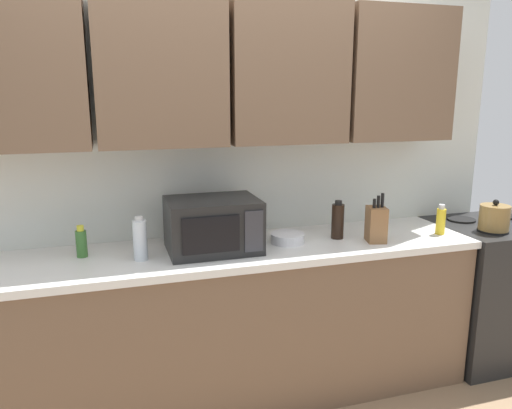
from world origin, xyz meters
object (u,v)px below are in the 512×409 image
at_px(bottle_yellow_mustard, 441,221).
at_px(bottle_soy_dark, 338,221).
at_px(bowl_ceramic_small, 288,238).
at_px(kettle, 494,217).
at_px(microwave, 213,225).
at_px(stove_range, 491,289).
at_px(bottle_clear_tall, 140,240).
at_px(knife_block, 376,224).
at_px(bottle_green_oil, 81,243).

distance_m(bottle_yellow_mustard, bottle_soy_dark, 0.63).
height_order(bottle_yellow_mustard, bottle_soy_dark, bottle_soy_dark).
xyz_separation_m(bottle_yellow_mustard, bowl_ceramic_small, (-0.93, 0.11, -0.06)).
height_order(kettle, microwave, microwave).
bearing_deg(stove_range, bottle_yellow_mustard, -170.23).
height_order(stove_range, bottle_clear_tall, bottle_clear_tall).
xyz_separation_m(microwave, bowl_ceramic_small, (0.43, 0.01, -0.11)).
height_order(knife_block, bottle_green_oil, knife_block).
relative_size(stove_range, bottle_clear_tall, 4.07).
relative_size(bottle_soy_dark, bowl_ceramic_small, 1.18).
bearing_deg(bottle_green_oil, microwave, -7.83).
bearing_deg(kettle, microwave, 175.11).
xyz_separation_m(knife_block, bowl_ceramic_small, (-0.49, 0.13, -0.08)).
xyz_separation_m(kettle, bottle_soy_dark, (-0.97, 0.15, 0.02)).
distance_m(knife_block, bowl_ceramic_small, 0.51).
distance_m(kettle, bottle_green_oil, 2.38).
height_order(stove_range, bottle_yellow_mustard, bottle_yellow_mustard).
bearing_deg(kettle, bottle_soy_dark, 170.96).
relative_size(kettle, bottle_clear_tall, 0.84).
relative_size(microwave, bottle_yellow_mustard, 2.65).
xyz_separation_m(stove_range, kettle, (-0.17, -0.14, 0.54)).
bearing_deg(bowl_ceramic_small, stove_range, -0.68).
height_order(stove_range, bowl_ceramic_small, bowl_ceramic_small).
height_order(stove_range, microwave, microwave).
xyz_separation_m(microwave, bottle_green_oil, (-0.67, 0.09, -0.06)).
bearing_deg(bottle_green_oil, stove_range, -2.20).
bearing_deg(bottle_yellow_mustard, stove_range, 9.77).
distance_m(stove_range, bottle_green_oil, 2.60).
height_order(microwave, bottle_green_oil, microwave).
distance_m(bottle_clear_tall, bottle_green_oil, 0.32).
xyz_separation_m(bottle_green_oil, bowl_ceramic_small, (1.10, -0.08, -0.05)).
relative_size(knife_block, bottle_clear_tall, 1.25).
bearing_deg(bottle_soy_dark, bottle_yellow_mustard, -9.27).
relative_size(microwave, bottle_clear_tall, 2.14).
bearing_deg(knife_block, bowl_ceramic_small, 165.49).
bearing_deg(bottle_yellow_mustard, bottle_green_oil, 174.77).
relative_size(kettle, bottle_green_oil, 1.13).
relative_size(microwave, knife_block, 1.72).
bearing_deg(bowl_ceramic_small, bottle_soy_dark, -0.58).
distance_m(kettle, bottle_soy_dark, 0.98).
xyz_separation_m(bottle_clear_tall, bottle_green_oil, (-0.29, 0.14, -0.03)).
height_order(kettle, bottle_clear_tall, bottle_clear_tall).
height_order(stove_range, kettle, kettle).
relative_size(microwave, bottle_green_oil, 2.89).
distance_m(microwave, bottle_soy_dark, 0.74).
bearing_deg(bottle_clear_tall, bottle_yellow_mustard, -1.63).
relative_size(microwave, bowl_ceramic_small, 2.54).
xyz_separation_m(kettle, knife_block, (-0.79, 0.03, 0.01)).
xyz_separation_m(bottle_clear_tall, bottle_soy_dark, (1.12, 0.05, -0.00)).
relative_size(bottle_yellow_mustard, bottle_soy_dark, 0.81).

